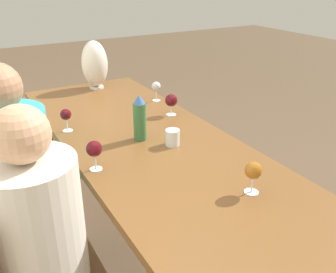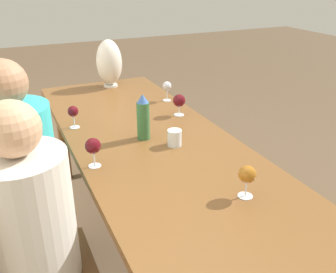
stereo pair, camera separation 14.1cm
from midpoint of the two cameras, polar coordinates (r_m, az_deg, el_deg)
The scene contains 13 objects.
ground_plane at distance 2.33m, azimuth 0.01°, elevation -17.31°, with size 14.00×14.00×0.00m, color brown.
dining_table at distance 1.96m, azimuth 0.02°, elevation -2.83°, with size 2.39×0.82×0.73m.
water_bottle at distance 1.92m, azimuth -1.71°, elevation 2.88°, with size 0.07×0.07×0.24m.
water_tumbler at distance 1.88m, azimuth 3.15°, elevation -0.23°, with size 0.07×0.07×0.08m.
vase at distance 2.82m, azimuth -7.52°, elevation 11.07°, with size 0.19×0.19×0.35m.
wine_glass_0 at distance 2.25m, azimuth 3.51°, elevation 5.40°, with size 0.08×0.08×0.13m.
wine_glass_1 at distance 1.67m, azimuth -9.01°, elevation -1.56°, with size 0.07×0.07×0.14m.
wine_glass_2 at distance 2.11m, azimuth -12.43°, elevation 3.62°, with size 0.06×0.06×0.13m.
wine_glass_3 at distance 1.49m, azimuth 14.68°, elevation -5.76°, with size 0.07×0.07×0.14m.
wine_glass_4 at distance 2.51m, azimuth 1.46°, elevation 7.57°, with size 0.06×0.06×0.13m.
chair_far at distance 2.08m, azimuth -21.18°, elevation -8.70°, with size 0.44×0.44×0.87m.
person_near at distance 1.52m, azimuth -16.91°, elevation -14.54°, with size 0.33×0.33×1.17m.
person_far at distance 2.01m, azimuth -19.50°, elevation -4.61°, with size 0.38×0.38×1.18m.
Camera 2 is at (-1.61, 0.66, 1.56)m, focal length 40.00 mm.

